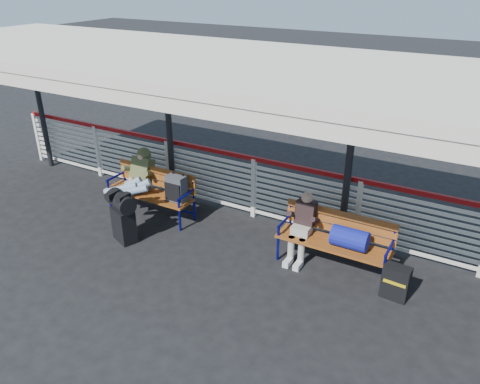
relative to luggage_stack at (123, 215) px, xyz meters
The scene contains 9 objects.
ground 1.64m from the luggage_stack, ahead, with size 60.00×60.00×0.00m, color black.
fence 2.46m from the luggage_stack, 50.39° to the left, with size 12.08×0.08×1.24m.
canopy 3.10m from the luggage_stack, 28.74° to the left, with size 12.60×3.60×3.16m.
luggage_stack is the anchor object (origin of this frame).
bench_left 1.03m from the luggage_stack, 87.99° to the left, with size 1.80×0.56×0.96m.
bench_right 3.72m from the luggage_stack, 15.94° to the left, with size 1.80×0.56×0.92m.
traveler_man 0.80m from the luggage_stack, 116.70° to the left, with size 0.93×1.63×0.77m.
companion_person 3.08m from the luggage_stack, 19.15° to the left, with size 0.32×0.66×1.15m.
suitcase_side 4.58m from the luggage_stack, ahead, with size 0.39×0.25×0.53m.
Camera 1 is at (3.69, -5.18, 4.38)m, focal length 35.00 mm.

